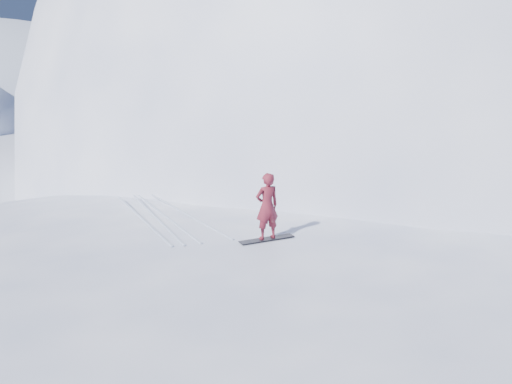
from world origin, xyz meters
TOP-DOWN VIEW (x-y plane):
  - ground at (0.00, 0.00)m, footprint 400.00×400.00m
  - near_ridge at (1.00, 3.00)m, footprint 36.00×28.00m
  - summit_peak at (22.00, 26.00)m, footprint 60.00×56.00m
  - peak_shoulder at (10.00, 20.00)m, footprint 28.00×24.00m
  - wind_bumps at (-0.56, 2.12)m, footprint 16.00×14.40m
  - snowboard at (1.91, 2.09)m, footprint 1.60×0.52m
  - snowboarder at (1.91, 2.09)m, footprint 0.72×0.53m
  - board_tracks at (-0.54, 5.21)m, footprint 2.86×5.94m

SIDE VIEW (x-z plane):
  - ground at x=0.00m, z-range 0.00..0.00m
  - near_ridge at x=1.00m, z-range -2.40..2.40m
  - summit_peak at x=22.00m, z-range -28.00..28.00m
  - peak_shoulder at x=10.00m, z-range -9.00..9.00m
  - wind_bumps at x=-0.56m, z-range -0.50..0.50m
  - snowboard at x=1.91m, z-range 2.40..2.43m
  - board_tracks at x=-0.54m, z-range 2.40..2.44m
  - snowboarder at x=1.91m, z-range 2.43..4.25m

